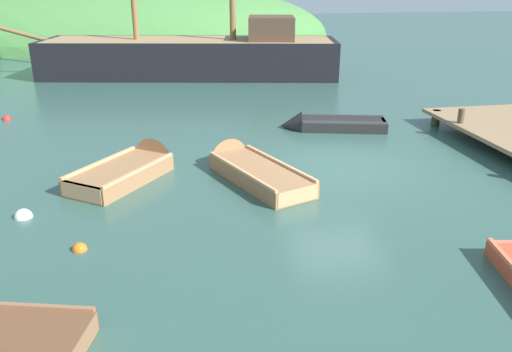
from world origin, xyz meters
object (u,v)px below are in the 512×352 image
object	(u,v)px
rowboat_portside	(327,126)
rowboat_outer_right	(247,169)
rowboat_far	(135,169)
buoy_orange	(80,250)
sailing_ship	(193,62)
buoy_white	(24,217)
buoy_red	(7,120)

from	to	relation	value
rowboat_portside	rowboat_outer_right	distance (m)	4.93
rowboat_far	buoy_orange	xyz separation A→B (m)	(-0.87, -3.80, -0.14)
sailing_ship	buoy_white	distance (m)	16.73
buoy_red	sailing_ship	bearing A→B (deg)	46.60
rowboat_far	buoy_orange	bearing A→B (deg)	-156.68
rowboat_portside	rowboat_outer_right	bearing A→B (deg)	62.42
rowboat_outer_right	buoy_white	size ratio (longest dim) A/B	10.83
rowboat_far	buoy_red	world-z (taller)	rowboat_far
rowboat_portside	buoy_white	distance (m)	9.88
rowboat_portside	buoy_red	bearing A→B (deg)	-2.48
sailing_ship	buoy_red	bearing A→B (deg)	57.49
sailing_ship	rowboat_far	size ratio (longest dim) A/B	5.03
sailing_ship	buoy_white	xyz separation A→B (m)	(-4.64, -16.05, -0.68)
buoy_orange	buoy_white	bearing A→B (deg)	129.25
buoy_orange	rowboat_outer_right	bearing A→B (deg)	41.81
sailing_ship	buoy_orange	world-z (taller)	sailing_ship
buoy_orange	buoy_red	xyz separation A→B (m)	(-3.81, 10.20, 0.00)
buoy_orange	buoy_red	distance (m)	10.88
buoy_orange	rowboat_portside	bearing A→B (deg)	45.04
rowboat_portside	rowboat_outer_right	size ratio (longest dim) A/B	0.88
rowboat_outer_right	buoy_white	distance (m)	5.31
rowboat_portside	buoy_red	world-z (taller)	rowboat_portside
buoy_white	buoy_orange	world-z (taller)	buoy_white
buoy_white	buoy_orange	size ratio (longest dim) A/B	1.33
rowboat_outer_right	buoy_orange	xyz separation A→B (m)	(-3.69, -3.30, -0.14)
rowboat_outer_right	buoy_white	xyz separation A→B (m)	(-5.04, -1.65, -0.14)
rowboat_outer_right	buoy_white	bearing A→B (deg)	86.78
buoy_orange	buoy_red	world-z (taller)	buoy_red
rowboat_portside	rowboat_outer_right	world-z (taller)	rowboat_outer_right
rowboat_far	buoy_red	bearing A→B (deg)	72.48
sailing_ship	buoy_white	size ratio (longest dim) A/B	46.13
rowboat_far	rowboat_portside	xyz separation A→B (m)	(6.10, 3.18, -0.03)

